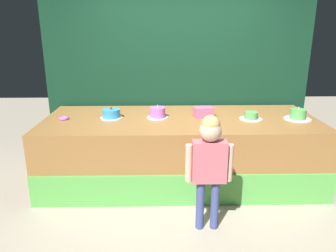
{
  "coord_description": "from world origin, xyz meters",
  "views": [
    {
      "loc": [
        -0.25,
        -3.27,
        1.96
      ],
      "look_at": [
        -0.17,
        0.41,
        0.83
      ],
      "focal_mm": 34.42,
      "sensor_mm": 36.0,
      "label": 1
    }
  ],
  "objects_px": {
    "cake_far_left": "(111,114)",
    "cake_far_right": "(298,115)",
    "child_figure": "(209,158)",
    "cake_center_left": "(158,113)",
    "donut": "(64,118)",
    "pink_box": "(203,112)",
    "cake_center_right": "(251,116)"
  },
  "relations": [
    {
      "from": "pink_box",
      "to": "cake_far_right",
      "type": "bearing_deg",
      "value": -6.11
    },
    {
      "from": "cake_far_right",
      "to": "donut",
      "type": "bearing_deg",
      "value": 179.07
    },
    {
      "from": "pink_box",
      "to": "cake_far_left",
      "type": "bearing_deg",
      "value": -179.21
    },
    {
      "from": "cake_center_right",
      "to": "cake_far_right",
      "type": "relative_size",
      "value": 0.87
    },
    {
      "from": "child_figure",
      "to": "donut",
      "type": "xyz_separation_m",
      "value": [
        -1.68,
        1.08,
        0.1
      ]
    },
    {
      "from": "pink_box",
      "to": "cake_far_right",
      "type": "distance_m",
      "value": 1.18
    },
    {
      "from": "pink_box",
      "to": "cake_far_left",
      "type": "distance_m",
      "value": 1.18
    },
    {
      "from": "cake_far_left",
      "to": "cake_center_left",
      "type": "relative_size",
      "value": 1.03
    },
    {
      "from": "donut",
      "to": "cake_far_left",
      "type": "xyz_separation_m",
      "value": [
        0.59,
        0.06,
        0.04
      ]
    },
    {
      "from": "child_figure",
      "to": "cake_center_left",
      "type": "height_order",
      "value": "child_figure"
    },
    {
      "from": "cake_center_left",
      "to": "cake_far_left",
      "type": "bearing_deg",
      "value": -179.83
    },
    {
      "from": "child_figure",
      "to": "donut",
      "type": "relative_size",
      "value": 10.13
    },
    {
      "from": "donut",
      "to": "cake_far_right",
      "type": "distance_m",
      "value": 2.95
    },
    {
      "from": "donut",
      "to": "cake_far_right",
      "type": "bearing_deg",
      "value": -0.93
    },
    {
      "from": "cake_far_left",
      "to": "cake_center_left",
      "type": "bearing_deg",
      "value": 0.17
    },
    {
      "from": "child_figure",
      "to": "donut",
      "type": "height_order",
      "value": "child_figure"
    },
    {
      "from": "cake_center_left",
      "to": "cake_far_right",
      "type": "distance_m",
      "value": 1.77
    },
    {
      "from": "cake_far_left",
      "to": "cake_center_right",
      "type": "relative_size",
      "value": 0.98
    },
    {
      "from": "child_figure",
      "to": "cake_center_right",
      "type": "height_order",
      "value": "child_figure"
    },
    {
      "from": "donut",
      "to": "cake_far_left",
      "type": "height_order",
      "value": "cake_far_left"
    },
    {
      "from": "pink_box",
      "to": "cake_far_right",
      "type": "height_order",
      "value": "cake_far_right"
    },
    {
      "from": "cake_far_left",
      "to": "pink_box",
      "type": "bearing_deg",
      "value": 0.79
    },
    {
      "from": "pink_box",
      "to": "cake_center_right",
      "type": "height_order",
      "value": "pink_box"
    },
    {
      "from": "child_figure",
      "to": "cake_far_left",
      "type": "distance_m",
      "value": 1.59
    },
    {
      "from": "cake_center_left",
      "to": "child_figure",
      "type": "bearing_deg",
      "value": -66.22
    },
    {
      "from": "cake_far_left",
      "to": "cake_center_right",
      "type": "xyz_separation_m",
      "value": [
        1.77,
        -0.1,
        -0.02
      ]
    },
    {
      "from": "cake_far_left",
      "to": "cake_center_right",
      "type": "bearing_deg",
      "value": -3.13
    },
    {
      "from": "child_figure",
      "to": "cake_center_left",
      "type": "relative_size",
      "value": 4.25
    },
    {
      "from": "cake_far_left",
      "to": "cake_far_right",
      "type": "xyz_separation_m",
      "value": [
        2.36,
        -0.11,
        0.0
      ]
    },
    {
      "from": "cake_center_left",
      "to": "cake_far_right",
      "type": "bearing_deg",
      "value": -3.62
    },
    {
      "from": "cake_center_right",
      "to": "child_figure",
      "type": "bearing_deg",
      "value": -122.81
    },
    {
      "from": "cake_center_left",
      "to": "pink_box",
      "type": "bearing_deg",
      "value": 1.4
    }
  ]
}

